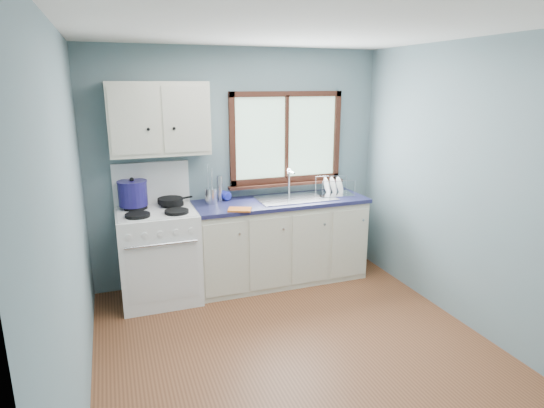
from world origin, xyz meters
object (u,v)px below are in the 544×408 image
object	(u,v)px
utensil_crock	(211,196)
thermos	(220,188)
sink	(295,204)
skillet	(171,200)
stockpot	(133,193)
gas_range	(159,253)
base_cabinets	(280,245)
dish_rack	(334,190)

from	to	relation	value
utensil_crock	thermos	distance (m)	0.14
sink	skillet	size ratio (longest dim) A/B	2.08
thermos	utensil_crock	bearing A→B (deg)	-144.90
utensil_crock	sink	bearing A→B (deg)	-6.80
utensil_crock	stockpot	bearing A→B (deg)	177.60
gas_range	base_cabinets	distance (m)	1.31
base_cabinets	thermos	size ratio (longest dim) A/B	6.85
base_cabinets	utensil_crock	bearing A→B (deg)	171.57
base_cabinets	thermos	world-z (taller)	thermos
dish_rack	skillet	bearing A→B (deg)	-173.42
gas_range	sink	bearing A→B (deg)	0.71
skillet	stockpot	xyz separation A→B (m)	(-0.36, 0.02, 0.10)
skillet	stockpot	size ratio (longest dim) A/B	1.08
stockpot	skillet	bearing A→B (deg)	-3.64
thermos	dish_rack	world-z (taller)	thermos
gas_range	base_cabinets	bearing A→B (deg)	0.82
skillet	thermos	distance (m)	0.53
stockpot	thermos	distance (m)	0.88
base_cabinets	dish_rack	size ratio (longest dim) A/B	4.28
skillet	utensil_crock	xyz separation A→B (m)	(0.42, -0.01, 0.02)
sink	stockpot	bearing A→B (deg)	175.22
dish_rack	thermos	bearing A→B (deg)	-177.70
base_cabinets	thermos	distance (m)	0.91
utensil_crock	base_cabinets	bearing A→B (deg)	-8.43
base_cabinets	skillet	distance (m)	1.28
utensil_crock	thermos	xyz separation A→B (m)	(0.11, 0.08, 0.05)
thermos	base_cabinets	bearing A→B (deg)	-16.63
sink	utensil_crock	size ratio (longest dim) A/B	2.05
sink	skillet	xyz separation A→B (m)	(-1.32, 0.12, 0.13)
stockpot	thermos	xyz separation A→B (m)	(0.88, 0.04, -0.03)
skillet	utensil_crock	bearing A→B (deg)	-22.84
gas_range	thermos	world-z (taller)	gas_range
gas_range	sink	distance (m)	1.53
skillet	utensil_crock	world-z (taller)	utensil_crock
skillet	sink	bearing A→B (deg)	-26.59
gas_range	skillet	xyz separation A→B (m)	(0.16, 0.14, 0.49)
gas_range	utensil_crock	xyz separation A→B (m)	(0.58, 0.13, 0.51)
sink	dish_rack	bearing A→B (deg)	2.29
gas_range	thermos	distance (m)	0.91
base_cabinets	sink	bearing A→B (deg)	-0.13
sink	skillet	bearing A→B (deg)	174.91
sink	thermos	bearing A→B (deg)	166.95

